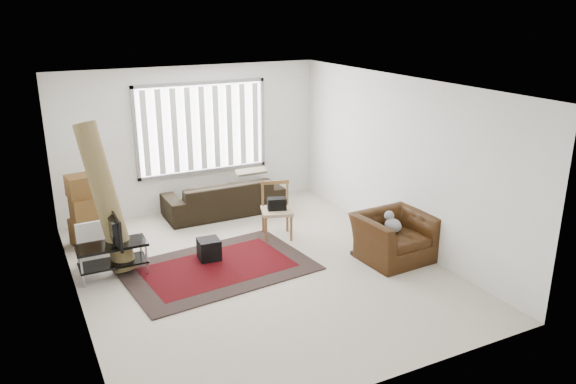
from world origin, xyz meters
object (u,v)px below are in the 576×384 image
tv_stand (112,253)px  sofa (223,192)px  side_chair (277,208)px  armchair (395,234)px  moving_boxes (85,213)px

tv_stand → sofa: size_ratio=0.45×
sofa → side_chair: bearing=105.1°
tv_stand → side_chair: (2.74, 0.25, 0.15)m
sofa → side_chair: (0.40, -1.46, 0.09)m
tv_stand → armchair: (3.96, -1.35, 0.05)m
tv_stand → sofa: 2.90m
sofa → side_chair: side_chair is taller
armchair → moving_boxes: bearing=143.8°
moving_boxes → sofa: bearing=8.9°
moving_boxes → armchair: (4.13, -2.67, -0.14)m
tv_stand → side_chair: side_chair is taller
moving_boxes → armchair: 4.92m
armchair → side_chair: bearing=124.2°
tv_stand → moving_boxes: size_ratio=0.84×
sofa → armchair: size_ratio=1.90×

